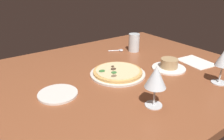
{
  "coord_description": "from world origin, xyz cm",
  "views": [
    {
      "loc": [
        54.92,
        81.08,
        50.4
      ],
      "look_at": [
        -2.85,
        0.87,
        7.0
      ],
      "focal_mm": 35.57,
      "sensor_mm": 36.0,
      "label": 1
    }
  ],
  "objects": [
    {
      "name": "side_plate",
      "position": [
        26.36,
        3.01,
        4.45
      ],
      "size": [
        16.47,
        16.47,
        0.9
      ],
      "primitive_type": "cylinder",
      "color": "silver",
      "rests_on": "dining_table"
    },
    {
      "name": "paper_menu",
      "position": [
        -51.77,
        14.26,
        4.15
      ],
      "size": [
        16.27,
        20.35,
        0.3
      ],
      "primitive_type": "cube",
      "rotation": [
        0.0,
        0.0,
        -0.12
      ],
      "color": "white",
      "rests_on": "dining_table"
    },
    {
      "name": "wine_glass_near",
      "position": [
        0.45,
        31.9,
        15.68
      ],
      "size": [
        8.1,
        8.1,
        16.37
      ],
      "color": "silver",
      "rests_on": "dining_table"
    },
    {
      "name": "spoon",
      "position": [
        -28.71,
        -26.92,
        4.46
      ],
      "size": [
        9.75,
        6.54,
        1.0
      ],
      "color": "silver",
      "rests_on": "dining_table"
    },
    {
      "name": "water_glass",
      "position": [
        -36.12,
        -21.33,
        8.86
      ],
      "size": [
        6.94,
        6.94,
        11.31
      ],
      "color": "silver",
      "rests_on": "dining_table"
    },
    {
      "name": "wine_glass_far",
      "position": [
        -38.02,
        35.96,
        15.99
      ],
      "size": [
        6.89,
        6.89,
        16.69
      ],
      "color": "silver",
      "rests_on": "dining_table"
    },
    {
      "name": "dining_table",
      "position": [
        0.0,
        0.0,
        2.0
      ],
      "size": [
        150.0,
        110.0,
        4.0
      ],
      "primitive_type": "cube",
      "color": "brown",
      "rests_on": "ground"
    },
    {
      "name": "ramekin_on_saucer",
      "position": [
        -31.98,
        11.5,
        6.1
      ],
      "size": [
        17.49,
        17.49,
        5.58
      ],
      "color": "white",
      "rests_on": "dining_table"
    },
    {
      "name": "pizza_main",
      "position": [
        -5.65,
        1.73,
        5.21
      ],
      "size": [
        27.27,
        27.27,
        3.4
      ],
      "color": "silver",
      "rests_on": "dining_table"
    }
  ]
}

